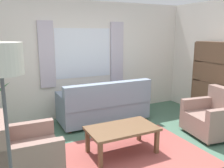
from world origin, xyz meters
The scene contains 10 objects.
ground_plane centered at (0.00, 0.00, 0.00)m, with size 6.24×6.24×0.00m, color #476B56.
wall_back centered at (0.00, 2.26, 1.30)m, with size 5.32×0.12×2.60m, color silver.
window_with_curtains centered at (0.00, 2.18, 1.45)m, with size 1.98×0.07×1.40m.
area_rug centered at (0.00, 0.00, 0.01)m, with size 2.27×1.73×0.01m, color #9E4C47.
couch centered at (0.21, 1.54, 0.37)m, with size 1.90×0.82×0.92m.
armchair_left centered at (-1.59, 0.15, 0.35)m, with size 0.85×0.87×0.88m.
armchair_right centered at (1.79, 0.02, 0.35)m, with size 0.92×0.94×0.88m.
coffee_table centered at (-0.11, 0.16, 0.38)m, with size 1.10×0.64×0.44m.
bookshelf centered at (2.35, 0.59, 0.88)m, with size 0.30×0.94×1.72m.
standing_lamp centered at (-1.77, -0.97, 1.55)m, with size 0.34×0.34×1.84m.
Camera 1 is at (-1.80, -2.93, 1.91)m, focal length 38.14 mm.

